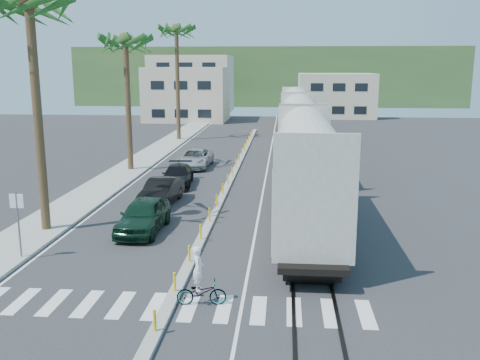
{
  "coord_description": "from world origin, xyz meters",
  "views": [
    {
      "loc": [
        3.89,
        -18.85,
        8.14
      ],
      "look_at": [
        1.46,
        9.81,
        2.0
      ],
      "focal_mm": 40.0,
      "sensor_mm": 36.0,
      "label": 1
    }
  ],
  "objects_px": {
    "cyclist": "(201,286)",
    "car_lead": "(143,215)",
    "car_second": "(161,192)",
    "street_sign": "(18,215)"
  },
  "relations": [
    {
      "from": "car_lead",
      "to": "car_second",
      "type": "relative_size",
      "value": 1.03
    },
    {
      "from": "street_sign",
      "to": "car_lead",
      "type": "height_order",
      "value": "street_sign"
    },
    {
      "from": "car_lead",
      "to": "car_second",
      "type": "bearing_deg",
      "value": 95.14
    },
    {
      "from": "street_sign",
      "to": "car_second",
      "type": "xyz_separation_m",
      "value": [
        3.83,
        9.84,
        -1.2
      ]
    },
    {
      "from": "cyclist",
      "to": "car_lead",
      "type": "bearing_deg",
      "value": 20.82
    },
    {
      "from": "car_second",
      "to": "street_sign",
      "type": "bearing_deg",
      "value": -106.25
    },
    {
      "from": "street_sign",
      "to": "car_second",
      "type": "relative_size",
      "value": 0.63
    },
    {
      "from": "street_sign",
      "to": "cyclist",
      "type": "relative_size",
      "value": 1.41
    },
    {
      "from": "car_lead",
      "to": "car_second",
      "type": "height_order",
      "value": "car_lead"
    },
    {
      "from": "street_sign",
      "to": "car_lead",
      "type": "bearing_deg",
      "value": 46.32
    }
  ]
}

